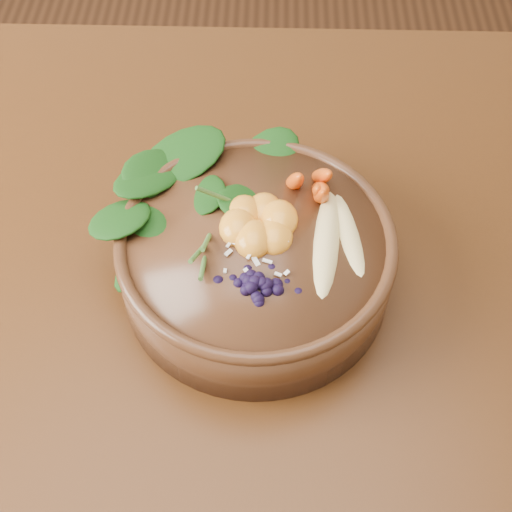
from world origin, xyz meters
TOP-DOWN VIEW (x-y plane):
  - ground at (0.00, 0.00)m, footprint 4.00×4.00m
  - dining_table at (0.00, 0.00)m, footprint 1.60×0.90m
  - stoneware_bowl at (0.10, -0.07)m, footprint 0.33×0.33m
  - kale_heap at (0.05, -0.01)m, footprint 0.22×0.19m
  - carrot_cluster at (0.16, 0.01)m, footprint 0.07×0.07m
  - banana_halves at (0.19, -0.07)m, footprint 0.08×0.18m
  - mandarin_cluster at (0.10, -0.05)m, footprint 0.10×0.10m
  - blueberry_pile at (0.10, -0.14)m, footprint 0.15×0.11m
  - coconut_flakes at (0.10, -0.10)m, footprint 0.10×0.08m

SIDE VIEW (x-z plane):
  - ground at x=0.00m, z-range 0.00..0.00m
  - dining_table at x=0.00m, z-range 0.28..1.03m
  - stoneware_bowl at x=0.10m, z-range 0.75..0.84m
  - coconut_flakes at x=0.10m, z-range 0.84..0.85m
  - banana_halves at x=0.19m, z-range 0.84..0.87m
  - mandarin_cluster at x=0.10m, z-range 0.84..0.87m
  - blueberry_pile at x=0.10m, z-range 0.84..0.88m
  - kale_heap at x=0.05m, z-range 0.84..0.89m
  - carrot_cluster at x=0.16m, z-range 0.84..0.93m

